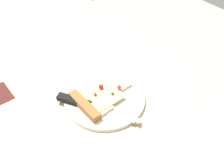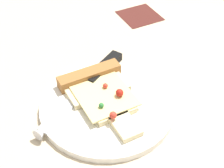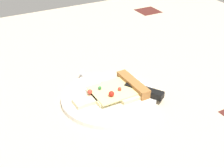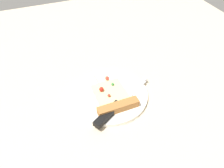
# 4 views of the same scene
# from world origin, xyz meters

# --- Properties ---
(ground_plane) EXTENTS (1.57, 1.57, 0.03)m
(ground_plane) POSITION_xyz_m (-0.00, 0.00, -0.01)
(ground_plane) COLOR #C6B293
(ground_plane) RESTS_ON ground
(plate) EXTENTS (0.23, 0.23, 0.01)m
(plate) POSITION_xyz_m (0.05, -0.06, 0.01)
(plate) COLOR white
(plate) RESTS_ON ground_plane
(pizza_slice) EXTENTS (0.18, 0.12, 0.03)m
(pizza_slice) POSITION_xyz_m (0.02, -0.06, 0.02)
(pizza_slice) COLOR beige
(pizza_slice) RESTS_ON plate
(knife) EXTENTS (0.14, 0.22, 0.02)m
(knife) POSITION_xyz_m (-0.01, -0.07, 0.02)
(knife) COLOR silver
(knife) RESTS_ON plate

